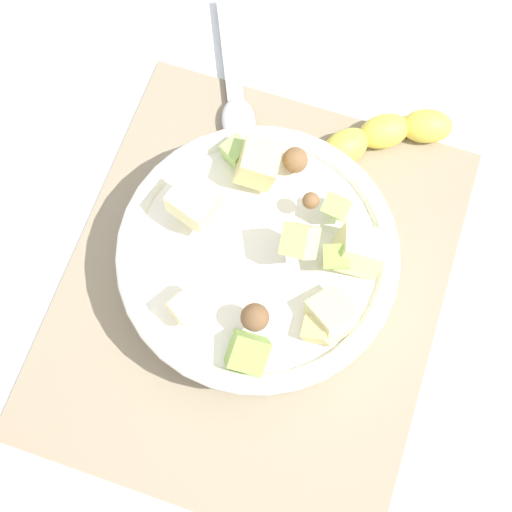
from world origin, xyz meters
The scene contains 5 objects.
ground_plane centered at (0.00, 0.00, 0.00)m, with size 2.40×2.40×0.00m, color silver.
placemat centered at (0.00, 0.00, 0.00)m, with size 0.44×0.37×0.01m, color gray.
salad_bowl centered at (0.02, 0.00, 0.04)m, with size 0.27×0.27×0.12m.
serving_spoon centered at (0.20, 0.09, 0.01)m, with size 0.18×0.10×0.01m.
banana_whole centered at (0.20, -0.08, 0.02)m, with size 0.11×0.14×0.04m.
Camera 1 is at (-0.21, -0.07, 0.72)m, focal length 52.29 mm.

